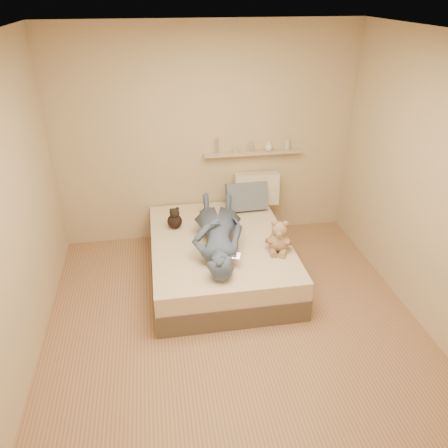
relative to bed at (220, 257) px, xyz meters
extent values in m
plane|color=#9D7051|center=(0.00, -0.93, -0.22)|extent=(3.80, 3.80, 0.00)
plane|color=silver|center=(0.00, -0.93, 2.38)|extent=(3.80, 3.80, 0.00)
plane|color=tan|center=(0.00, 0.97, 1.08)|extent=(3.60, 0.00, 3.60)
plane|color=tan|center=(0.00, -2.83, 1.08)|extent=(3.60, 0.00, 3.60)
plane|color=tan|center=(-1.80, -0.93, 1.08)|extent=(0.00, 3.80, 3.80)
plane|color=tan|center=(1.80, -0.93, 1.08)|extent=(0.00, 3.80, 3.80)
cube|color=brown|center=(0.00, 0.00, -0.10)|extent=(1.50, 1.90, 0.25)
cube|color=beige|center=(0.00, 0.00, 0.13)|extent=(1.48, 1.88, 0.20)
cube|color=#B7B8BF|center=(0.04, -0.54, 0.36)|extent=(0.17, 0.12, 0.05)
cube|color=black|center=(0.04, -0.54, 0.38)|extent=(0.09, 0.06, 0.03)
sphere|color=tan|center=(0.57, -0.31, 0.34)|extent=(0.22, 0.22, 0.22)
sphere|color=#A18258|center=(0.57, -0.32, 0.49)|extent=(0.16, 0.16, 0.16)
sphere|color=#9D7956|center=(0.51, -0.31, 0.56)|extent=(0.06, 0.06, 0.06)
sphere|color=#8B654C|center=(0.62, -0.34, 0.56)|extent=(0.06, 0.06, 0.06)
sphere|color=olive|center=(0.55, -0.39, 0.47)|extent=(0.07, 0.07, 0.07)
cylinder|color=#8B674A|center=(0.47, -0.30, 0.35)|extent=(0.06, 0.14, 0.12)
cylinder|color=#926C4E|center=(0.66, -0.36, 0.35)|extent=(0.13, 0.15, 0.12)
cylinder|color=#8C6A4B|center=(0.49, -0.38, 0.26)|extent=(0.08, 0.15, 0.07)
cylinder|color=#997D52|center=(0.60, -0.41, 0.26)|extent=(0.13, 0.16, 0.07)
cylinder|color=beige|center=(0.57, -0.32, 0.42)|extent=(0.14, 0.14, 0.02)
sphere|color=black|center=(-0.47, 0.36, 0.31)|extent=(0.17, 0.17, 0.17)
sphere|color=black|center=(-0.46, 0.35, 0.42)|extent=(0.11, 0.11, 0.11)
sphere|color=black|center=(-0.50, 0.34, 0.47)|extent=(0.04, 0.04, 0.04)
sphere|color=black|center=(-0.43, 0.36, 0.47)|extent=(0.04, 0.04, 0.04)
cube|color=#F2E2BF|center=(0.60, 0.83, 0.43)|extent=(0.56, 0.22, 0.41)
cube|color=slate|center=(0.44, 0.69, 0.40)|extent=(0.51, 0.27, 0.37)
imported|color=#3F4C63|center=(-0.04, -0.10, 0.40)|extent=(0.72, 1.52, 0.35)
cube|color=tan|center=(0.55, 0.91, 0.88)|extent=(1.20, 0.12, 0.03)
cylinder|color=silver|center=(0.11, 0.91, 0.99)|extent=(0.04, 0.04, 0.19)
cylinder|color=#BAAF9F|center=(0.34, 0.91, 0.92)|extent=(0.07, 0.07, 0.06)
imported|color=silver|center=(0.52, 0.91, 0.96)|extent=(0.08, 0.08, 0.14)
imported|color=silver|center=(0.75, 0.91, 0.95)|extent=(0.12, 0.12, 0.13)
imported|color=#B5B9BE|center=(0.99, 0.91, 0.98)|extent=(0.09, 0.09, 0.18)
camera|label=1|loc=(-0.63, -4.06, 2.68)|focal=35.00mm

